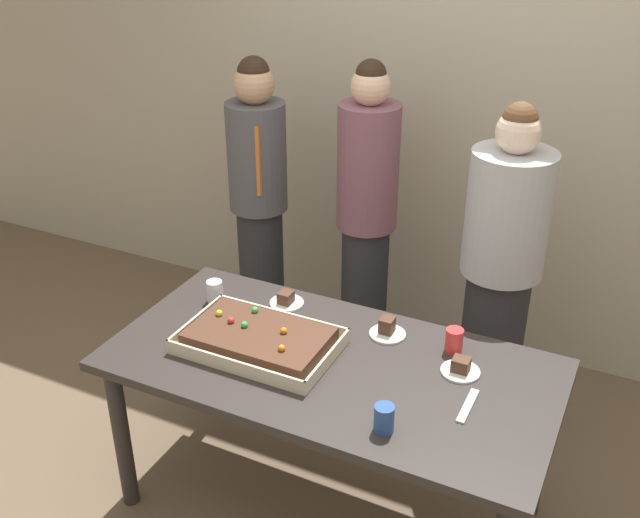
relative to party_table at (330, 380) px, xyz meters
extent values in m
plane|color=brown|center=(0.00, 0.00, -0.67)|extent=(12.00, 12.00, 0.00)
cube|color=#B2A893|center=(0.00, 1.60, 0.83)|extent=(8.00, 0.12, 3.00)
cube|color=#2D2826|center=(0.00, 0.00, 0.07)|extent=(1.74, 0.87, 0.04)
cylinder|color=#2D2826|center=(-0.79, -0.36, -0.31)|extent=(0.07, 0.07, 0.73)
cylinder|color=#2D2826|center=(-0.79, 0.36, -0.31)|extent=(0.07, 0.07, 0.73)
cylinder|color=#2D2826|center=(0.79, 0.36, -0.31)|extent=(0.07, 0.07, 0.73)
cube|color=beige|center=(-0.29, -0.04, 0.10)|extent=(0.61, 0.40, 0.01)
cube|color=beige|center=(-0.29, -0.23, 0.13)|extent=(0.61, 0.01, 0.05)
cube|color=beige|center=(-0.29, 0.15, 0.13)|extent=(0.61, 0.01, 0.05)
cube|color=beige|center=(-0.60, -0.04, 0.13)|extent=(0.01, 0.40, 0.05)
cube|color=beige|center=(0.01, -0.04, 0.13)|extent=(0.01, 0.40, 0.05)
cube|color=#4C2D1E|center=(-0.29, -0.04, 0.14)|extent=(0.54, 0.33, 0.07)
sphere|color=green|center=(-0.36, -0.04, 0.18)|extent=(0.03, 0.03, 0.03)
sphere|color=orange|center=(-0.20, -0.01, 0.18)|extent=(0.03, 0.03, 0.03)
sphere|color=green|center=(-0.38, 0.08, 0.18)|extent=(0.03, 0.03, 0.03)
sphere|color=orange|center=(-0.15, -0.12, 0.18)|extent=(0.03, 0.03, 0.03)
sphere|color=red|center=(-0.43, -0.03, 0.18)|extent=(0.03, 0.03, 0.03)
sphere|color=yellow|center=(-0.50, -0.01, 0.18)|extent=(0.03, 0.03, 0.03)
cylinder|color=white|center=(-0.36, 0.30, 0.10)|extent=(0.15, 0.15, 0.01)
cube|color=#4C2D1E|center=(-0.36, 0.30, 0.13)|extent=(0.06, 0.06, 0.05)
cylinder|color=white|center=(0.13, 0.27, 0.10)|extent=(0.15, 0.15, 0.01)
cube|color=#4C2D1E|center=(0.13, 0.28, 0.14)|extent=(0.06, 0.06, 0.06)
cylinder|color=white|center=(0.47, 0.15, 0.10)|extent=(0.15, 0.15, 0.01)
cube|color=#4C2D1E|center=(0.47, 0.15, 0.13)|extent=(0.07, 0.06, 0.05)
cylinder|color=white|center=(-0.65, 0.19, 0.14)|extent=(0.07, 0.07, 0.10)
cylinder|color=red|center=(0.41, 0.28, 0.14)|extent=(0.07, 0.07, 0.10)
cylinder|color=#2D5199|center=(0.33, -0.28, 0.14)|extent=(0.07, 0.07, 0.10)
cube|color=silver|center=(0.56, -0.03, 0.10)|extent=(0.03, 0.20, 0.01)
cylinder|color=#28282D|center=(0.44, 0.87, -0.25)|extent=(0.29, 0.29, 0.84)
cylinder|color=#B2B2B7|center=(0.44, 0.87, 0.45)|extent=(0.37, 0.37, 0.57)
sphere|color=beige|center=(0.44, 0.87, 0.82)|extent=(0.19, 0.19, 0.19)
sphere|color=brown|center=(0.44, 0.87, 0.88)|extent=(0.15, 0.15, 0.15)
cylinder|color=#28282D|center=(-0.31, 1.08, -0.26)|extent=(0.25, 0.25, 0.83)
cylinder|color=#7A4C5B|center=(-0.31, 1.08, 0.48)|extent=(0.31, 0.31, 0.64)
sphere|color=beige|center=(-0.31, 1.08, 0.88)|extent=(0.19, 0.19, 0.19)
sphere|color=black|center=(-0.31, 1.08, 0.94)|extent=(0.15, 0.15, 0.15)
cylinder|color=#28282D|center=(-0.90, 1.00, -0.25)|extent=(0.25, 0.25, 0.85)
cylinder|color=#4C4C51|center=(-0.90, 1.00, 0.46)|extent=(0.31, 0.31, 0.57)
cube|color=orange|center=(-0.83, 0.87, 0.49)|extent=(0.04, 0.02, 0.37)
sphere|color=tan|center=(-0.90, 1.00, 0.84)|extent=(0.21, 0.21, 0.21)
sphere|color=black|center=(-0.90, 1.00, 0.90)|extent=(0.16, 0.16, 0.16)
camera|label=1|loc=(1.00, -2.12, 1.77)|focal=41.31mm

